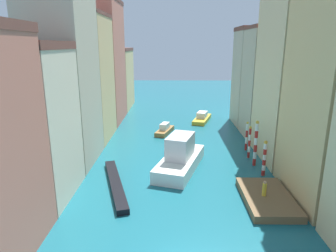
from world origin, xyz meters
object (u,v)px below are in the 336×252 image
object	(u,v)px
waterfront_dock	(267,198)
person_on_dock	(264,189)
mooring_pole_0	(264,158)
vaporetto_white	(180,157)
mooring_pole_3	(247,136)
gondola_black	(115,184)
motorboat_0	(202,118)
mooring_pole_2	(249,142)
mooring_pole_1	(256,143)
motorboat_1	(165,130)

from	to	relation	value
waterfront_dock	person_on_dock	size ratio (longest dim) A/B	5.06
person_on_dock	mooring_pole_0	size ratio (longest dim) A/B	0.36
mooring_pole_0	vaporetto_white	distance (m)	8.89
waterfront_dock	mooring_pole_3	size ratio (longest dim) A/B	1.83
vaporetto_white	gondola_black	xyz separation A→B (m)	(-6.39, -4.37, -1.09)
waterfront_dock	motorboat_0	distance (m)	28.92
mooring_pole_2	vaporetto_white	xyz separation A→B (m)	(-8.43, -3.52, -0.68)
gondola_black	motorboat_0	bearing A→B (deg)	67.29
mooring_pole_3	motorboat_0	size ratio (longest dim) A/B	0.52
mooring_pole_1	mooring_pole_3	xyz separation A→B (m)	(0.27, 5.17, -0.74)
waterfront_dock	motorboat_0	bearing A→B (deg)	95.91
vaporetto_white	mooring_pole_0	bearing A→B (deg)	-10.63
motorboat_0	motorboat_1	xyz separation A→B (m)	(-6.54, -7.78, -0.03)
waterfront_dock	gondola_black	size ratio (longest dim) A/B	0.65
mooring_pole_1	vaporetto_white	world-z (taller)	mooring_pole_1
mooring_pole_0	motorboat_1	bearing A→B (deg)	124.83
vaporetto_white	motorboat_1	world-z (taller)	vaporetto_white
vaporetto_white	person_on_dock	bearing A→B (deg)	-45.72
mooring_pole_3	mooring_pole_2	bearing A→B (deg)	-96.72
waterfront_dock	gondola_black	distance (m)	14.13
mooring_pole_0	mooring_pole_3	distance (m)	7.90
mooring_pole_3	vaporetto_white	world-z (taller)	vaporetto_white
motorboat_1	vaporetto_white	bearing A→B (deg)	-81.55
mooring_pole_1	gondola_black	distance (m)	16.04
mooring_pole_0	mooring_pole_3	world-z (taller)	mooring_pole_0
mooring_pole_2	gondola_black	distance (m)	16.89
person_on_dock	mooring_pole_3	world-z (taller)	mooring_pole_3
gondola_black	motorboat_0	distance (m)	28.19
waterfront_dock	mooring_pole_2	distance (m)	10.83
person_on_dock	motorboat_1	bearing A→B (deg)	113.44
mooring_pole_3	waterfront_dock	bearing A→B (deg)	-95.50
gondola_black	person_on_dock	bearing A→B (deg)	-12.16
waterfront_dock	mooring_pole_0	distance (m)	5.88
motorboat_1	motorboat_0	bearing A→B (deg)	49.92
person_on_dock	mooring_pole_3	bearing A→B (deg)	83.05
waterfront_dock	mooring_pole_3	bearing A→B (deg)	84.50
gondola_black	vaporetto_white	bearing A→B (deg)	34.38
mooring_pole_1	motorboat_0	size ratio (longest dim) A/B	0.72
mooring_pole_1	gondola_black	size ratio (longest dim) A/B	0.49
motorboat_0	motorboat_1	size ratio (longest dim) A/B	1.38
mooring_pole_1	mooring_pole_2	distance (m)	2.51
person_on_dock	gondola_black	distance (m)	13.84
person_on_dock	mooring_pole_2	world-z (taller)	mooring_pole_2
waterfront_dock	mooring_pole_2	size ratio (longest dim) A/B	1.76
mooring_pole_2	gondola_black	xyz separation A→B (m)	(-14.82, -7.89, -1.77)
motorboat_1	mooring_pole_0	bearing A→B (deg)	-55.17
vaporetto_white	gondola_black	bearing A→B (deg)	-145.62
mooring_pole_3	vaporetto_white	bearing A→B (deg)	-144.41
vaporetto_white	motorboat_1	size ratio (longest dim) A/B	1.90
vaporetto_white	waterfront_dock	bearing A→B (deg)	-43.71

